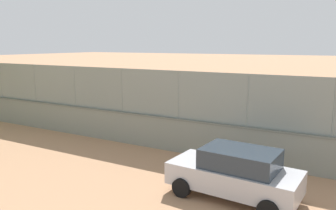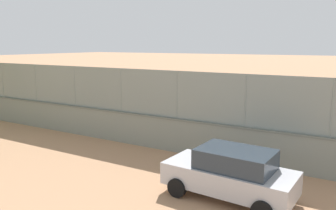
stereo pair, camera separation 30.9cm
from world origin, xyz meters
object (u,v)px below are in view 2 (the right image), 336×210
(player_crossing_court, at_px, (182,101))
(parked_car_silver, at_px, (231,173))
(player_near_wall_returning, at_px, (186,115))
(sports_ball, at_px, (170,99))

(player_crossing_court, relative_size, parked_car_silver, 0.39)
(player_near_wall_returning, distance_m, parked_car_silver, 8.25)
(parked_car_silver, bearing_deg, player_crossing_court, -55.84)
(player_crossing_court, xyz_separation_m, parked_car_silver, (-7.26, 10.70, -0.13))
(player_near_wall_returning, bearing_deg, sports_ball, -48.43)
(player_crossing_court, relative_size, sports_ball, 12.12)
(player_crossing_court, distance_m, sports_ball, 1.13)
(sports_ball, xyz_separation_m, parked_car_silver, (-7.63, 9.65, -0.36))
(player_crossing_court, xyz_separation_m, sports_ball, (0.37, 1.04, 0.22))
(parked_car_silver, bearing_deg, sports_ball, -51.69)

